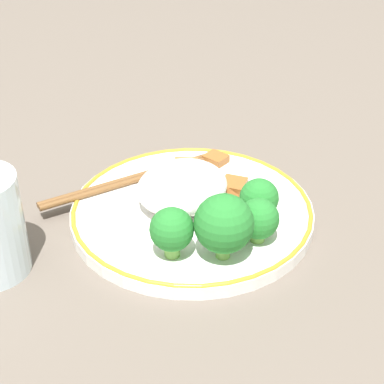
# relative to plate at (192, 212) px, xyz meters

# --- Properties ---
(ground_plane) EXTENTS (3.00, 3.00, 0.00)m
(ground_plane) POSITION_rel_plate_xyz_m (0.00, 0.00, -0.01)
(ground_plane) COLOR #665B51
(plate) EXTENTS (0.26, 0.26, 0.02)m
(plate) POSITION_rel_plate_xyz_m (0.00, 0.00, 0.00)
(plate) COLOR white
(plate) RESTS_ON ground_plane
(rice_mound) EXTENTS (0.10, 0.09, 0.04)m
(rice_mound) POSITION_rel_plate_xyz_m (-0.00, -0.01, 0.03)
(rice_mound) COLOR white
(rice_mound) RESTS_ON plate
(broccoli_back_left) EXTENTS (0.04, 0.04, 0.05)m
(broccoli_back_left) POSITION_rel_plate_xyz_m (0.07, 0.04, 0.03)
(broccoli_back_left) COLOR #72AD4C
(broccoli_back_left) RESTS_ON plate
(broccoli_back_center) EXTENTS (0.06, 0.06, 0.07)m
(broccoli_back_center) POSITION_rel_plate_xyz_m (0.04, 0.08, 0.04)
(broccoli_back_center) COLOR #72AD4C
(broccoli_back_center) RESTS_ON plate
(broccoli_back_right) EXTENTS (0.04, 0.04, 0.05)m
(broccoli_back_right) POSITION_rel_plate_xyz_m (0.00, 0.09, 0.03)
(broccoli_back_right) COLOR #72AD4C
(broccoli_back_right) RESTS_ON plate
(broccoli_mid_left) EXTENTS (0.04, 0.04, 0.05)m
(broccoli_mid_left) POSITION_rel_plate_xyz_m (-0.03, 0.07, 0.03)
(broccoli_mid_left) COLOR #72AD4C
(broccoli_mid_left) RESTS_ON plate
(meat_near_front) EXTENTS (0.05, 0.05, 0.01)m
(meat_near_front) POSITION_rel_plate_xyz_m (-0.04, -0.05, 0.01)
(meat_near_front) COLOR #9E6633
(meat_near_front) RESTS_ON plate
(meat_near_left) EXTENTS (0.03, 0.03, 0.01)m
(meat_near_left) POSITION_rel_plate_xyz_m (0.03, 0.01, 0.01)
(meat_near_left) COLOR #995B28
(meat_near_left) RESTS_ON plate
(meat_near_right) EXTENTS (0.04, 0.03, 0.01)m
(meat_near_right) POSITION_rel_plate_xyz_m (-0.06, 0.01, 0.01)
(meat_near_right) COLOR #995B28
(meat_near_right) RESTS_ON plate
(meat_near_back) EXTENTS (0.02, 0.03, 0.01)m
(meat_near_back) POSITION_rel_plate_xyz_m (-0.09, -0.04, 0.01)
(meat_near_back) COLOR #995B28
(meat_near_back) RESTS_ON plate
(meat_on_rice_edge) EXTENTS (0.04, 0.03, 0.01)m
(meat_on_rice_edge) POSITION_rel_plate_xyz_m (-0.03, 0.02, 0.01)
(meat_on_rice_edge) COLOR brown
(meat_on_rice_edge) RESTS_ON plate
(chopsticks) EXTENTS (0.21, 0.08, 0.01)m
(chopsticks) POSITION_rel_plate_xyz_m (0.01, -0.09, 0.01)
(chopsticks) COLOR brown
(chopsticks) RESTS_ON plate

